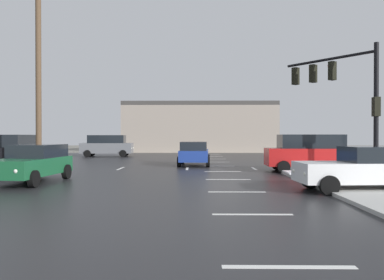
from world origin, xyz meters
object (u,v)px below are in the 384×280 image
(sedan_blue, at_px, (194,153))
(suv_black, at_px, (16,150))
(sedan_green, at_px, (33,162))
(suv_red, at_px, (310,152))
(sedan_white, at_px, (367,168))
(suv_grey, at_px, (107,145))
(utility_pole_mid, at_px, (38,68))
(traffic_signal_mast, at_px, (344,87))

(sedan_blue, xyz_separation_m, suv_black, (-11.31, -1.14, 0.24))
(sedan_green, xyz_separation_m, suv_red, (13.12, 5.22, 0.24))
(sedan_white, height_order, suv_grey, suv_grey)
(sedan_blue, relative_size, suv_grey, 0.93)
(suv_grey, bearing_deg, sedan_white, -61.15)
(sedan_green, bearing_deg, suv_red, 116.11)
(sedan_white, distance_m, suv_red, 7.82)
(suv_black, bearing_deg, suv_grey, -12.54)
(suv_black, height_order, suv_grey, same)
(suv_black, relative_size, sedan_white, 1.05)
(sedan_green, relative_size, utility_pole_mid, 0.45)
(suv_black, distance_m, sedan_white, 20.69)
(sedan_blue, xyz_separation_m, sedan_green, (-6.72, -9.59, 0.00))
(sedan_green, relative_size, suv_grey, 0.94)
(traffic_signal_mast, bearing_deg, suv_red, -6.14)
(traffic_signal_mast, height_order, suv_black, traffic_signal_mast)
(sedan_blue, bearing_deg, sedan_white, -151.19)
(sedan_blue, distance_m, sedan_green, 11.71)
(utility_pole_mid, bearing_deg, sedan_white, -22.87)
(suv_grey, xyz_separation_m, utility_pole_mid, (0.58, -17.71, 4.30))
(sedan_green, bearing_deg, suv_grey, -171.09)
(suv_black, xyz_separation_m, sedan_green, (4.58, -8.45, -0.24))
(suv_grey, height_order, utility_pole_mid, utility_pole_mid)
(sedan_white, bearing_deg, utility_pole_mid, -26.92)
(sedan_white, relative_size, suv_grey, 0.94)
(sedan_white, bearing_deg, sedan_green, -15.41)
(suv_black, bearing_deg, utility_pole_mid, -145.11)
(suv_red, bearing_deg, traffic_signal_mast, -56.98)
(traffic_signal_mast, distance_m, sedan_blue, 10.38)
(sedan_green, distance_m, suv_grey, 21.08)
(traffic_signal_mast, xyz_separation_m, suv_black, (-18.83, 5.06, -3.31))
(traffic_signal_mast, height_order, suv_red, traffic_signal_mast)
(sedan_blue, bearing_deg, utility_pole_mid, 130.75)
(suv_black, xyz_separation_m, suv_red, (17.70, -3.23, 0.00))
(traffic_signal_mast, relative_size, suv_black, 1.28)
(suv_black, bearing_deg, traffic_signal_mast, -104.45)
(traffic_signal_mast, distance_m, sedan_white, 7.09)
(suv_black, bearing_deg, sedan_blue, -83.66)
(suv_grey, bearing_deg, suv_black, -105.95)
(suv_red, bearing_deg, suv_black, 170.87)
(sedan_green, height_order, suv_red, suv_red)
(traffic_signal_mast, bearing_deg, sedan_green, 65.43)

